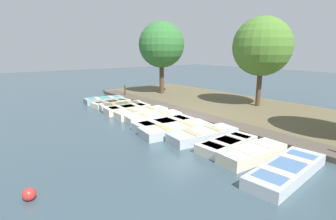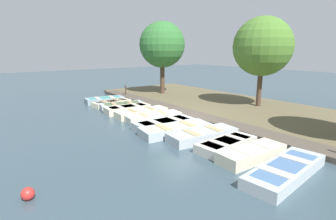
% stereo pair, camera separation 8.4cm
% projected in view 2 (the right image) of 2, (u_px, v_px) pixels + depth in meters
% --- Properties ---
extents(ground_plane, '(80.00, 80.00, 0.00)m').
position_uv_depth(ground_plane, '(179.00, 121.00, 14.11)').
color(ground_plane, '#384C56').
extents(shore_bank, '(8.00, 24.00, 0.14)m').
position_uv_depth(shore_bank, '(238.00, 107.00, 17.06)').
color(shore_bank, brown).
rests_on(shore_bank, ground_plane).
extents(dock_walkway, '(1.17, 21.61, 0.21)m').
position_uv_depth(dock_walkway, '(195.00, 116.00, 14.77)').
color(dock_walkway, '#51473D').
rests_on(dock_walkway, ground_plane).
extents(rowboat_0, '(2.81, 1.48, 0.39)m').
position_uv_depth(rowboat_0, '(105.00, 100.00, 18.96)').
color(rowboat_0, '#8C9EA8').
rests_on(rowboat_0, ground_plane).
extents(rowboat_1, '(2.73, 1.31, 0.36)m').
position_uv_depth(rowboat_1, '(112.00, 103.00, 17.91)').
color(rowboat_1, beige).
rests_on(rowboat_1, ground_plane).
extents(rowboat_2, '(2.98, 1.82, 0.39)m').
position_uv_depth(rowboat_2, '(122.00, 106.00, 16.97)').
color(rowboat_2, '#B2BCC1').
rests_on(rowboat_2, ground_plane).
extents(rowboat_3, '(2.80, 1.24, 0.43)m').
position_uv_depth(rowboat_3, '(128.00, 109.00, 15.96)').
color(rowboat_3, beige).
rests_on(rowboat_3, ground_plane).
extents(rowboat_4, '(3.07, 1.08, 0.41)m').
position_uv_depth(rowboat_4, '(142.00, 113.00, 15.06)').
color(rowboat_4, beige).
rests_on(rowboat_4, ground_plane).
extents(rowboat_5, '(3.11, 1.41, 0.38)m').
position_uv_depth(rowboat_5, '(154.00, 117.00, 14.16)').
color(rowboat_5, silver).
rests_on(rowboat_5, ground_plane).
extents(rowboat_6, '(3.09, 1.27, 0.40)m').
position_uv_depth(rowboat_6, '(165.00, 124.00, 12.81)').
color(rowboat_6, '#B2BCC1').
rests_on(rowboat_6, ground_plane).
extents(rowboat_7, '(3.43, 1.70, 0.40)m').
position_uv_depth(rowboat_7, '(176.00, 129.00, 11.93)').
color(rowboat_7, '#B2BCC1').
rests_on(rowboat_7, ground_plane).
extents(rowboat_8, '(3.21, 1.42, 0.41)m').
position_uv_depth(rowboat_8, '(203.00, 135.00, 11.14)').
color(rowboat_8, '#B2BCC1').
rests_on(rowboat_8, ground_plane).
extents(rowboat_9, '(2.66, 1.12, 0.37)m').
position_uv_depth(rowboat_9, '(226.00, 144.00, 10.10)').
color(rowboat_9, beige).
rests_on(rowboat_9, ground_plane).
extents(rowboat_10, '(2.71, 1.13, 0.44)m').
position_uv_depth(rowboat_10, '(252.00, 153.00, 9.11)').
color(rowboat_10, beige).
rests_on(rowboat_10, ground_plane).
extents(rowboat_11, '(3.55, 1.41, 0.38)m').
position_uv_depth(rowboat_11, '(286.00, 170.00, 7.89)').
color(rowboat_11, '#B2BCC1').
rests_on(rowboat_11, ground_plane).
extents(mooring_post_near, '(0.12, 0.12, 1.02)m').
position_uv_depth(mooring_post_near, '(126.00, 91.00, 20.92)').
color(mooring_post_near, '#47382D').
rests_on(mooring_post_near, ground_plane).
extents(buoy, '(0.33, 0.33, 0.33)m').
position_uv_depth(buoy, '(28.00, 194.00, 6.65)').
color(buoy, red).
rests_on(buoy, ground_plane).
extents(park_tree_far_left, '(3.71, 3.71, 6.00)m').
position_uv_depth(park_tree_far_left, '(162.00, 45.00, 21.32)').
color(park_tree_far_left, '#4C3828').
rests_on(park_tree_far_left, ground_plane).
extents(park_tree_left, '(3.69, 3.69, 5.78)m').
position_uv_depth(park_tree_left, '(263.00, 47.00, 16.37)').
color(park_tree_left, '#4C3828').
rests_on(park_tree_left, ground_plane).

